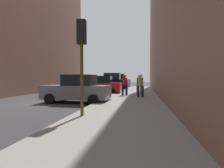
# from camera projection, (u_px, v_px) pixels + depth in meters

# --- Properties ---
(ground_plane) EXTENTS (120.00, 120.00, 0.00)m
(ground_plane) POSITION_uv_depth(u_px,v_px,m) (32.00, 104.00, 10.79)
(ground_plane) COLOR #38383A
(sidewalk) EXTENTS (4.00, 40.00, 0.15)m
(sidewalk) POSITION_uv_depth(u_px,v_px,m) (129.00, 105.00, 9.76)
(sidewalk) COLOR gray
(sidewalk) RESTS_ON ground_plane
(parked_gray_coupe) EXTENTS (4.22, 2.09, 1.79)m
(parked_gray_coupe) POSITION_uv_depth(u_px,v_px,m) (77.00, 89.00, 11.19)
(parked_gray_coupe) COLOR slate
(parked_gray_coupe) RESTS_ON ground_plane
(parked_red_hatchback) EXTENTS (4.27, 2.18, 1.79)m
(parked_red_hatchback) POSITION_uv_depth(u_px,v_px,m) (100.00, 85.00, 17.27)
(parked_red_hatchback) COLOR #B2191E
(parked_red_hatchback) RESTS_ON ground_plane
(parked_black_suv) EXTENTS (4.65, 2.16, 2.25)m
(parked_black_suv) POSITION_uv_depth(u_px,v_px,m) (111.00, 82.00, 23.46)
(parked_black_suv) COLOR black
(parked_black_suv) RESTS_ON ground_plane
(parked_white_van) EXTENTS (4.63, 2.12, 2.25)m
(parked_white_van) POSITION_uv_depth(u_px,v_px,m) (117.00, 81.00, 29.21)
(parked_white_van) COLOR silver
(parked_white_van) RESTS_ON ground_plane
(fire_hydrant) EXTENTS (0.42, 0.22, 0.70)m
(fire_hydrant) POSITION_uv_depth(u_px,v_px,m) (119.00, 89.00, 17.42)
(fire_hydrant) COLOR red
(fire_hydrant) RESTS_ON sidewalk
(traffic_light) EXTENTS (0.32, 0.32, 3.60)m
(traffic_light) POSITION_uv_depth(u_px,v_px,m) (82.00, 47.00, 6.55)
(traffic_light) COLOR #514C0F
(traffic_light) RESTS_ON sidewalk
(pedestrian_in_jeans) EXTENTS (0.53, 0.50, 1.71)m
(pedestrian_in_jeans) POSITION_uv_depth(u_px,v_px,m) (139.00, 84.00, 14.92)
(pedestrian_in_jeans) COLOR #728CB2
(pedestrian_in_jeans) RESTS_ON sidewalk
(pedestrian_in_red_jacket) EXTENTS (0.52, 0.46, 1.71)m
(pedestrian_in_red_jacket) POSITION_uv_depth(u_px,v_px,m) (125.00, 84.00, 14.53)
(pedestrian_in_red_jacket) COLOR black
(pedestrian_in_red_jacket) RESTS_ON sidewalk
(pedestrian_in_tan_coat) EXTENTS (0.51, 0.41, 1.71)m
(pedestrian_in_tan_coat) POSITION_uv_depth(u_px,v_px,m) (141.00, 84.00, 13.18)
(pedestrian_in_tan_coat) COLOR black
(pedestrian_in_tan_coat) RESTS_ON sidewalk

